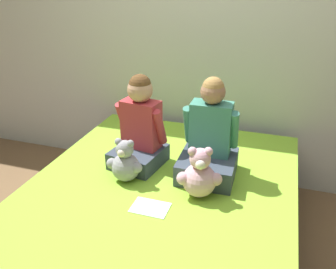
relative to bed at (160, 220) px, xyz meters
name	(u,v)px	position (x,y,z in m)	size (l,w,h in m)	color
ground_plane	(160,250)	(0.00, 0.00, -0.25)	(14.00, 14.00, 0.00)	brown
wall_behind_bed	(205,34)	(0.00, 1.11, 1.00)	(8.00, 0.06, 2.50)	beige
bed	(160,220)	(0.00, 0.00, 0.00)	(1.64, 2.02, 0.50)	#2D2D33
child_on_left	(140,128)	(-0.22, 0.26, 0.51)	(0.37, 0.38, 0.62)	#384251
child_on_right	(209,142)	(0.25, 0.25, 0.49)	(0.36, 0.39, 0.64)	#384251
teddy_bear_held_by_left_child	(125,163)	(-0.23, 0.02, 0.37)	(0.24, 0.18, 0.28)	#939399
teddy_bear_held_by_right_child	(199,176)	(0.25, -0.01, 0.39)	(0.26, 0.20, 0.32)	#DBA3B2
sign_card	(150,208)	(0.02, -0.21, 0.26)	(0.21, 0.15, 0.00)	white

